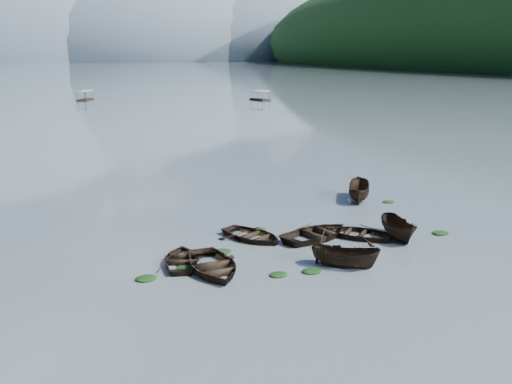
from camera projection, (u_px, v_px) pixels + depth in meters
name	position (u px, v px, depth m)	size (l,w,h in m)	color
ground_plane	(346.00, 283.00, 28.64)	(2400.00, 2400.00, 0.00)	slate
haze_mtn_c	(124.00, 60.00, 889.05)	(520.00, 520.00, 260.00)	#475666
haze_mtn_d	(232.00, 59.00, 955.21)	(520.00, 520.00, 220.00)	#475666
rowboat_0	(213.00, 271.00, 30.22)	(3.59, 5.03, 1.04)	black
rowboat_1	(182.00, 263.00, 31.36)	(2.91, 4.07, 0.84)	black
rowboat_2	(345.00, 267.00, 30.82)	(1.41, 3.74, 1.45)	black
rowboat_3	(357.00, 237.00, 35.85)	(3.10, 4.34, 0.90)	black
rowboat_4	(317.00, 238.00, 35.57)	(3.58, 5.02, 1.04)	black
rowboat_5	(398.00, 238.00, 35.54)	(1.50, 3.98, 1.54)	black
rowboat_6	(252.00, 239.00, 35.36)	(3.14, 4.39, 0.91)	black
rowboat_8	(358.00, 200.00, 44.77)	(1.63, 4.32, 1.67)	black
weed_clump_0	(146.00, 280.00, 29.11)	(1.11, 0.91, 0.24)	black
weed_clump_1	(278.00, 276.00, 29.62)	(0.99, 0.79, 0.22)	black
weed_clump_2	(312.00, 272.00, 30.09)	(1.08, 0.87, 0.23)	black
weed_clump_3	(260.00, 230.00, 37.26)	(0.77, 0.65, 0.17)	black
weed_clump_4	(440.00, 234.00, 36.42)	(1.11, 0.88, 0.23)	black
weed_clump_5	(185.00, 269.00, 30.54)	(0.99, 0.80, 0.21)	black
weed_clump_6	(223.00, 252.00, 33.07)	(1.05, 0.88, 0.22)	black
weed_clump_7	(388.00, 202.00, 44.03)	(0.95, 0.76, 0.21)	black
pontoon_centre	(86.00, 100.00, 137.27)	(2.40, 5.76, 2.21)	black
pontoon_right	(260.00, 100.00, 137.60)	(2.40, 5.77, 2.21)	black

